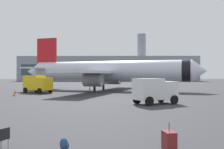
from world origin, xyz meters
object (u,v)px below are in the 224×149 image
object	(u,v)px
airplane_at_gate	(108,71)
safety_cone_near	(15,91)
rolling_suitcase	(169,141)
safety_cone_mid	(135,87)
safety_cone_outer	(90,88)
safety_cone_far	(14,94)
cargo_van	(155,90)
traveller_backpack	(64,144)
gate_chair	(2,137)
service_truck	(38,83)

from	to	relation	value
airplane_at_gate	safety_cone_near	world-z (taller)	airplane_at_gate
airplane_at_gate	rolling_suitcase	xyz separation A→B (m)	(3.50, -37.97, -3.27)
safety_cone_mid	safety_cone_outer	size ratio (longest dim) A/B	0.89
rolling_suitcase	safety_cone_far	bearing A→B (deg)	122.70
cargo_van	safety_cone_outer	world-z (taller)	cargo_van
airplane_at_gate	cargo_van	distance (m)	22.98
safety_cone_far	traveller_backpack	bearing A→B (deg)	-64.26
gate_chair	service_truck	bearing A→B (deg)	104.92
safety_cone_near	gate_chair	distance (m)	31.56
rolling_suitcase	gate_chair	xyz separation A→B (m)	(-6.48, -0.00, 0.11)
safety_cone_near	safety_cone_outer	bearing A→B (deg)	45.20
cargo_van	rolling_suitcase	size ratio (longest dim) A/B	4.38
airplane_at_gate	safety_cone_mid	world-z (taller)	airplane_at_gate
safety_cone_near	safety_cone_mid	size ratio (longest dim) A/B	1.17
airplane_at_gate	safety_cone_near	xyz separation A→B (m)	(-14.30, -8.52, -3.26)
safety_cone_near	safety_cone_far	size ratio (longest dim) A/B	1.30
airplane_at_gate	safety_cone_far	distance (m)	18.28
safety_cone_mid	rolling_suitcase	xyz separation A→B (m)	(-2.33, -46.75, 0.05)
service_truck	rolling_suitcase	world-z (taller)	service_truck
safety_cone_far	safety_cone_outer	distance (m)	17.37
safety_cone_far	safety_cone_near	bearing A→B (deg)	110.63
safety_cone_mid	traveller_backpack	size ratio (longest dim) A/B	1.45
airplane_at_gate	service_truck	bearing A→B (deg)	-151.11
safety_cone_near	gate_chair	xyz separation A→B (m)	(11.33, -29.46, 0.10)
safety_cone_outer	traveller_backpack	xyz separation A→B (m)	(3.14, -40.09, -0.15)
service_truck	traveller_backpack	distance (m)	33.48
cargo_van	safety_cone_near	world-z (taller)	cargo_van
airplane_at_gate	safety_cone_mid	xyz separation A→B (m)	(5.84, 8.78, -3.31)
safety_cone_mid	rolling_suitcase	world-z (taller)	rolling_suitcase
safety_cone_near	traveller_backpack	world-z (taller)	safety_cone_near
service_truck	gate_chair	size ratio (longest dim) A/B	6.10
service_truck	safety_cone_outer	xyz separation A→B (m)	(7.71, 8.45, -1.22)
safety_cone_mid	safety_cone_near	bearing A→B (deg)	-139.34
service_truck	traveller_backpack	size ratio (longest dim) A/B	10.93
safety_cone_far	gate_chair	world-z (taller)	gate_chair
safety_cone_far	rolling_suitcase	world-z (taller)	rolling_suitcase
safety_cone_near	safety_cone_mid	distance (m)	26.55
safety_cone_mid	gate_chair	world-z (taller)	gate_chair
cargo_van	rolling_suitcase	xyz separation A→B (m)	(-1.91, -15.75, -1.06)
safety_cone_outer	service_truck	bearing A→B (deg)	-132.39
rolling_suitcase	traveller_backpack	distance (m)	4.06
airplane_at_gate	safety_cone_mid	size ratio (longest dim) A/B	50.32
safety_cone_near	safety_cone_outer	size ratio (longest dim) A/B	1.04
airplane_at_gate	safety_cone_near	bearing A→B (deg)	-149.21
safety_cone_mid	service_truck	bearing A→B (deg)	-138.85
safety_cone_near	airplane_at_gate	bearing A→B (deg)	30.79
service_truck	safety_cone_far	xyz separation A→B (m)	(-1.32, -6.38, -1.30)
cargo_van	safety_cone_near	distance (m)	24.03
airplane_at_gate	safety_cone_outer	xyz separation A→B (m)	(-3.70, 2.15, -3.27)
safety_cone_outer	traveller_backpack	world-z (taller)	safety_cone_outer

